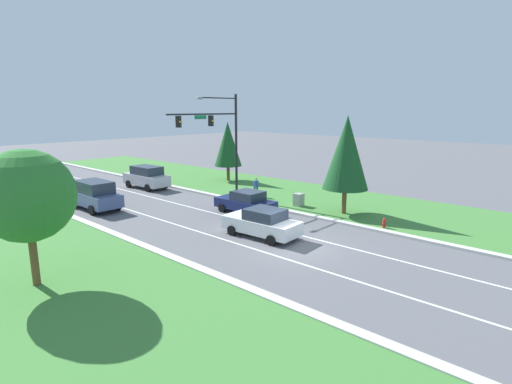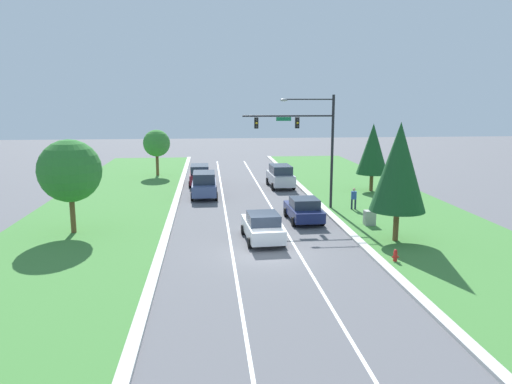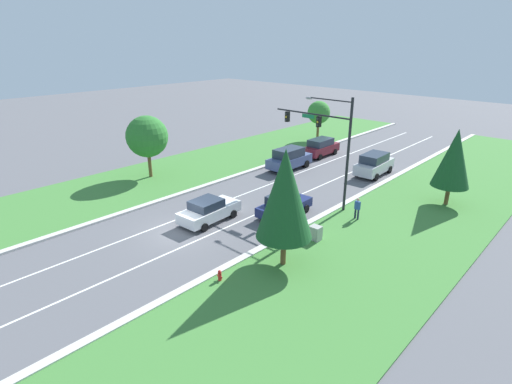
{
  "view_description": "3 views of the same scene",
  "coord_description": "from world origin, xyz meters",
  "px_view_note": "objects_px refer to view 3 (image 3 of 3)",
  "views": [
    {
      "loc": [
        -16.83,
        -12.36,
        7.39
      ],
      "look_at": [
        2.88,
        5.45,
        1.83
      ],
      "focal_mm": 28.0,
      "sensor_mm": 36.0,
      "label": 1
    },
    {
      "loc": [
        -3.02,
        -25.74,
        8.22
      ],
      "look_at": [
        0.04,
        5.77,
        2.3
      ],
      "focal_mm": 35.0,
      "sensor_mm": 36.0,
      "label": 2
    },
    {
      "loc": [
        20.38,
        -14.37,
        12.29
      ],
      "look_at": [
        1.85,
        5.55,
        1.83
      ],
      "focal_mm": 28.0,
      "sensor_mm": 36.0,
      "label": 3
    }
  ],
  "objects_px": {
    "conifer_far_right_tree": "(454,158)",
    "oak_far_left_tree": "(147,137)",
    "fire_hydrant": "(220,276)",
    "pedestrian": "(357,208)",
    "traffic_signal_mast": "(328,135)",
    "navy_sedan": "(284,205)",
    "white_sedan": "(209,210)",
    "slate_blue_suv": "(289,158)",
    "conifer_near_right_tree": "(285,194)",
    "burgundy_suv": "(321,147)",
    "oak_near_left_tree": "(319,113)",
    "utility_cabinet": "(315,234)",
    "silver_suv": "(374,164)"
  },
  "relations": [
    {
      "from": "pedestrian",
      "to": "fire_hydrant",
      "type": "bearing_deg",
      "value": 93.96
    },
    {
      "from": "silver_suv",
      "to": "white_sedan",
      "type": "bearing_deg",
      "value": -103.9
    },
    {
      "from": "slate_blue_suv",
      "to": "conifer_near_right_tree",
      "type": "relative_size",
      "value": 0.73
    },
    {
      "from": "silver_suv",
      "to": "slate_blue_suv",
      "type": "bearing_deg",
      "value": -152.34
    },
    {
      "from": "slate_blue_suv",
      "to": "conifer_far_right_tree",
      "type": "distance_m",
      "value": 15.22
    },
    {
      "from": "traffic_signal_mast",
      "to": "white_sedan",
      "type": "distance_m",
      "value": 10.39
    },
    {
      "from": "slate_blue_suv",
      "to": "pedestrian",
      "type": "distance_m",
      "value": 12.75
    },
    {
      "from": "white_sedan",
      "to": "utility_cabinet",
      "type": "bearing_deg",
      "value": 16.93
    },
    {
      "from": "fire_hydrant",
      "to": "oak_far_left_tree",
      "type": "height_order",
      "value": "oak_far_left_tree"
    },
    {
      "from": "slate_blue_suv",
      "to": "fire_hydrant",
      "type": "xyz_separation_m",
      "value": [
        9.77,
        -18.26,
        -0.76
      ]
    },
    {
      "from": "utility_cabinet",
      "to": "conifer_near_right_tree",
      "type": "xyz_separation_m",
      "value": [
        0.34,
        -3.72,
        3.89
      ]
    },
    {
      "from": "slate_blue_suv",
      "to": "pedestrian",
      "type": "relative_size",
      "value": 3.01
    },
    {
      "from": "white_sedan",
      "to": "oak_near_left_tree",
      "type": "bearing_deg",
      "value": 104.93
    },
    {
      "from": "traffic_signal_mast",
      "to": "slate_blue_suv",
      "type": "bearing_deg",
      "value": 145.19
    },
    {
      "from": "burgundy_suv",
      "to": "utility_cabinet",
      "type": "height_order",
      "value": "burgundy_suv"
    },
    {
      "from": "traffic_signal_mast",
      "to": "utility_cabinet",
      "type": "height_order",
      "value": "traffic_signal_mast"
    },
    {
      "from": "slate_blue_suv",
      "to": "oak_near_left_tree",
      "type": "xyz_separation_m",
      "value": [
        -5.08,
        12.31,
        2.43
      ]
    },
    {
      "from": "oak_near_left_tree",
      "to": "oak_far_left_tree",
      "type": "relative_size",
      "value": 0.85
    },
    {
      "from": "slate_blue_suv",
      "to": "oak_far_left_tree",
      "type": "relative_size",
      "value": 0.87
    },
    {
      "from": "oak_near_left_tree",
      "to": "conifer_far_right_tree",
      "type": "height_order",
      "value": "conifer_far_right_tree"
    },
    {
      "from": "oak_far_left_tree",
      "to": "slate_blue_suv",
      "type": "bearing_deg",
      "value": 53.85
    },
    {
      "from": "conifer_far_right_tree",
      "to": "oak_far_left_tree",
      "type": "height_order",
      "value": "conifer_far_right_tree"
    },
    {
      "from": "traffic_signal_mast",
      "to": "navy_sedan",
      "type": "relative_size",
      "value": 1.87
    },
    {
      "from": "pedestrian",
      "to": "conifer_far_right_tree",
      "type": "bearing_deg",
      "value": -106.87
    },
    {
      "from": "silver_suv",
      "to": "fire_hydrant",
      "type": "relative_size",
      "value": 7.1
    },
    {
      "from": "utility_cabinet",
      "to": "pedestrian",
      "type": "relative_size",
      "value": 0.61
    },
    {
      "from": "white_sedan",
      "to": "oak_far_left_tree",
      "type": "height_order",
      "value": "oak_far_left_tree"
    },
    {
      "from": "utility_cabinet",
      "to": "fire_hydrant",
      "type": "distance_m",
      "value": 7.47
    },
    {
      "from": "white_sedan",
      "to": "conifer_far_right_tree",
      "type": "xyz_separation_m",
      "value": [
        11.45,
        14.71,
        3.0
      ]
    },
    {
      "from": "fire_hydrant",
      "to": "pedestrian",
      "type": "bearing_deg",
      "value": 83.46
    },
    {
      "from": "oak_near_left_tree",
      "to": "utility_cabinet",
      "type": "bearing_deg",
      "value": -55.53
    },
    {
      "from": "conifer_far_right_tree",
      "to": "oak_far_left_tree",
      "type": "distance_m",
      "value": 25.91
    },
    {
      "from": "utility_cabinet",
      "to": "conifer_far_right_tree",
      "type": "height_order",
      "value": "conifer_far_right_tree"
    },
    {
      "from": "pedestrian",
      "to": "white_sedan",
      "type": "bearing_deg",
      "value": 54.54
    },
    {
      "from": "burgundy_suv",
      "to": "pedestrian",
      "type": "distance_m",
      "value": 17.0
    },
    {
      "from": "oak_far_left_tree",
      "to": "navy_sedan",
      "type": "bearing_deg",
      "value": 6.96
    },
    {
      "from": "navy_sedan",
      "to": "slate_blue_suv",
      "type": "bearing_deg",
      "value": 124.95
    },
    {
      "from": "fire_hydrant",
      "to": "silver_suv",
      "type": "bearing_deg",
      "value": 96.75
    },
    {
      "from": "utility_cabinet",
      "to": "oak_near_left_tree",
      "type": "distance_m",
      "value": 28.28
    },
    {
      "from": "utility_cabinet",
      "to": "navy_sedan",
      "type": "bearing_deg",
      "value": 156.86
    },
    {
      "from": "fire_hydrant",
      "to": "conifer_far_right_tree",
      "type": "height_order",
      "value": "conifer_far_right_tree"
    },
    {
      "from": "slate_blue_suv",
      "to": "fire_hydrant",
      "type": "relative_size",
      "value": 7.26
    },
    {
      "from": "traffic_signal_mast",
      "to": "utility_cabinet",
      "type": "distance_m",
      "value": 8.07
    },
    {
      "from": "navy_sedan",
      "to": "fire_hydrant",
      "type": "height_order",
      "value": "navy_sedan"
    },
    {
      "from": "white_sedan",
      "to": "navy_sedan",
      "type": "distance_m",
      "value": 5.54
    },
    {
      "from": "oak_far_left_tree",
      "to": "traffic_signal_mast",
      "type": "bearing_deg",
      "value": 19.35
    },
    {
      "from": "oak_near_left_tree",
      "to": "silver_suv",
      "type": "bearing_deg",
      "value": -33.94
    },
    {
      "from": "conifer_far_right_tree",
      "to": "fire_hydrant",
      "type": "bearing_deg",
      "value": -104.92
    },
    {
      "from": "utility_cabinet",
      "to": "traffic_signal_mast",
      "type": "bearing_deg",
      "value": 119.26
    },
    {
      "from": "slate_blue_suv",
      "to": "oak_far_left_tree",
      "type": "height_order",
      "value": "oak_far_left_tree"
    }
  ]
}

